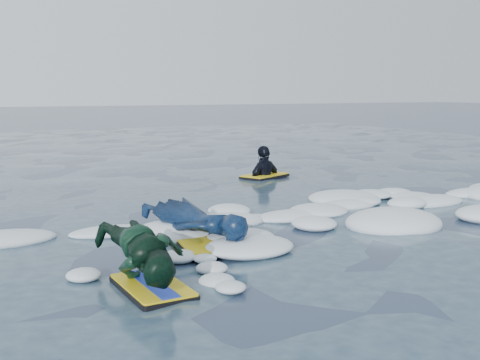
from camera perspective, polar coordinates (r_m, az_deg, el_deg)
name	(u,v)px	position (r m, az deg, el deg)	size (l,w,h in m)	color
ground	(252,252)	(6.52, 1.18, -6.85)	(120.00, 120.00, 0.00)	#1B2941
foam_band	(215,232)	(7.43, -2.41, -4.93)	(12.00, 3.10, 0.30)	white
prone_woman_unit	(197,222)	(6.91, -4.07, -4.02)	(1.03, 1.81, 0.45)	black
prone_child_unit	(146,255)	(5.43, -8.94, -7.07)	(0.72, 1.40, 0.54)	black
waiting_rider_unit	(264,183)	(11.91, 2.33, -0.25)	(1.14, 0.93, 1.50)	black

